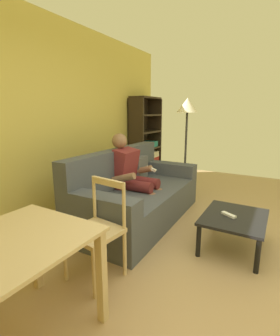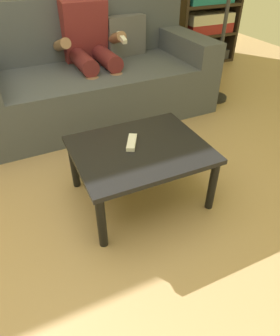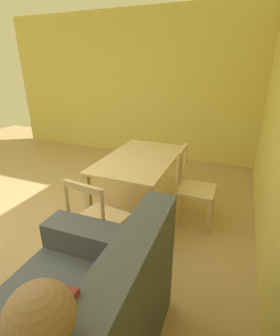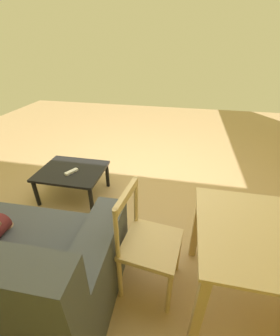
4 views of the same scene
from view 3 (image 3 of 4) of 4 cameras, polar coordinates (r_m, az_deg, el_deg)
name	(u,v)px [view 3 (image 3 of 4)]	position (r m, az deg, el deg)	size (l,w,h in m)	color
wall_side	(126,86)	(5.36, -3.21, 18.11)	(0.12, 5.33, 2.76)	#D2BE5D
dining_table	(140,166)	(3.08, 0.00, 0.49)	(1.36, 0.82, 0.74)	#D1B27F
dining_chair_near_wall	(194,188)	(2.99, 12.18, -4.60)	(0.42, 0.42, 0.92)	#D1B27F
dining_chair_facing_couch	(98,221)	(2.36, -9.56, -11.95)	(0.47, 0.47, 0.90)	#D1B27F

